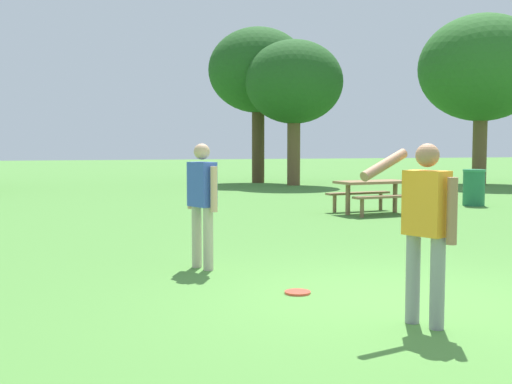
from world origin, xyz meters
TOP-DOWN VIEW (x-y plane):
  - ground_plane at (0.00, 0.00)m, footprint 120.00×120.00m
  - person_thrower at (-0.19, -0.82)m, footprint 0.81×0.57m
  - person_catcher at (-1.59, 2.32)m, footprint 0.36×0.56m
  - frisbee at (-0.86, 0.66)m, footprint 0.29×0.29m
  - picnic_table_near at (3.50, 7.77)m, footprint 1.90×1.66m
  - trash_can_beside_table at (6.95, 8.79)m, footprint 0.59×0.59m
  - tree_far_right at (4.21, 19.99)m, footprint 4.15×4.15m
  - tree_slender_mid at (5.11, 18.02)m, footprint 3.84×3.84m
  - tree_back_left at (12.56, 16.59)m, footprint 5.01×5.01m

SIDE VIEW (x-z plane):
  - ground_plane at x=0.00m, z-range 0.00..0.00m
  - frisbee at x=-0.86m, z-range 0.00..0.03m
  - trash_can_beside_table at x=6.95m, z-range 0.00..0.96m
  - picnic_table_near at x=3.50m, z-range 0.18..0.95m
  - person_catcher at x=-1.59m, z-range 0.12..1.76m
  - person_thrower at x=-0.19m, z-range 0.14..1.78m
  - tree_slender_mid at x=5.11m, z-range 1.17..6.85m
  - tree_back_left at x=12.56m, z-range 1.24..8.04m
  - tree_far_right at x=4.21m, z-range 1.42..7.87m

